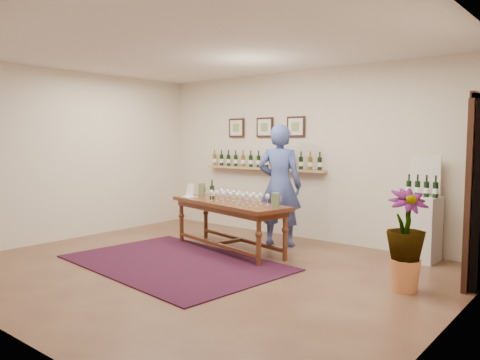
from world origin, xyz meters
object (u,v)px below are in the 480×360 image
Objects in this scene: person at (280,185)px; tasting_table at (229,209)px; display_pedestal at (421,229)px; potted_plant at (406,240)px.

tasting_table is at bearing 43.68° from person.
person reaches higher than tasting_table.
tasting_table is 2.72m from display_pedestal.
display_pedestal is 1.47m from potted_plant.
display_pedestal is 0.47× the size of person.
person is (0.39, 0.77, 0.32)m from tasting_table.
display_pedestal is 0.92× the size of potted_plant.
potted_plant reaches higher than tasting_table.
person is at bearing 157.43° from potted_plant.
display_pedestal is 2.14m from person.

